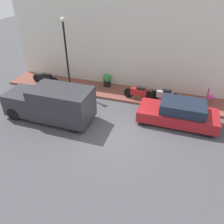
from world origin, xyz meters
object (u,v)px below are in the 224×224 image
(potted_plant, at_px, (107,80))
(delivery_van, at_px, (50,103))
(motorcycle_black, at_px, (45,78))
(cafe_chair, at_px, (209,96))
(scooter_silver, at_px, (165,95))
(streetlamp, at_px, (66,48))
(motorcycle_red, at_px, (139,92))
(parked_car, at_px, (179,113))

(potted_plant, bearing_deg, delivery_van, 159.90)
(motorcycle_black, bearing_deg, cafe_chair, -87.14)
(scooter_silver, xyz_separation_m, streetlamp, (-0.35, 6.55, 2.49))
(delivery_van, height_order, motorcycle_black, delivery_van)
(delivery_van, xyz_separation_m, potted_plant, (4.72, -1.73, -0.37))
(scooter_silver, distance_m, motorcycle_red, 1.65)
(parked_car, height_order, streetlamp, streetlamp)
(motorcycle_black, relative_size, scooter_silver, 1.09)
(parked_car, xyz_separation_m, delivery_van, (-1.76, 6.93, 0.36))
(motorcycle_black, distance_m, streetlamp, 3.38)
(delivery_van, bearing_deg, cafe_chair, -63.14)
(motorcycle_black, height_order, streetlamp, streetlamp)
(motorcycle_black, height_order, potted_plant, potted_plant)
(potted_plant, xyz_separation_m, cafe_chair, (-0.36, -6.88, 0.06))
(motorcycle_red, bearing_deg, parked_car, -124.29)
(motorcycle_red, height_order, potted_plant, potted_plant)
(parked_car, distance_m, streetlamp, 8.10)
(parked_car, height_order, motorcycle_red, parked_car)
(motorcycle_red, distance_m, potted_plant, 2.83)
(cafe_chair, bearing_deg, parked_car, 147.17)
(delivery_van, relative_size, cafe_chair, 5.11)
(motorcycle_black, height_order, scooter_silver, scooter_silver)
(motorcycle_black, bearing_deg, parked_car, -101.69)
(parked_car, distance_m, cafe_chair, 3.09)
(motorcycle_red, distance_m, streetlamp, 5.50)
(motorcycle_black, bearing_deg, potted_plant, -78.46)
(motorcycle_black, relative_size, cafe_chair, 2.14)
(scooter_silver, xyz_separation_m, potted_plant, (0.94, 4.21, 0.04))
(delivery_van, distance_m, scooter_silver, 7.05)
(parked_car, bearing_deg, motorcycle_red, 55.71)
(scooter_silver, bearing_deg, streetlamp, 93.04)
(delivery_van, relative_size, motorcycle_red, 2.55)
(potted_plant, height_order, cafe_chair, cafe_chair)
(potted_plant, bearing_deg, parked_car, -119.57)
(motorcycle_black, bearing_deg, scooter_silver, -90.08)
(potted_plant, bearing_deg, scooter_silver, -102.63)
(parked_car, distance_m, motorcycle_black, 9.98)
(motorcycle_black, bearing_deg, streetlamp, -99.18)
(parked_car, xyz_separation_m, cafe_chair, (2.59, -1.67, 0.04))
(motorcycle_black, distance_m, potted_plant, 4.66)
(delivery_van, xyz_separation_m, streetlamp, (3.43, 0.61, 2.08))
(motorcycle_red, relative_size, streetlamp, 0.41)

